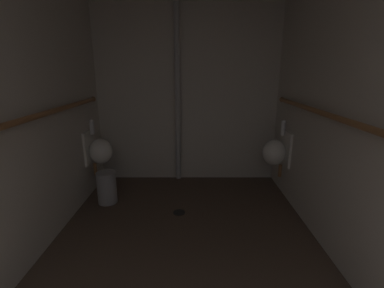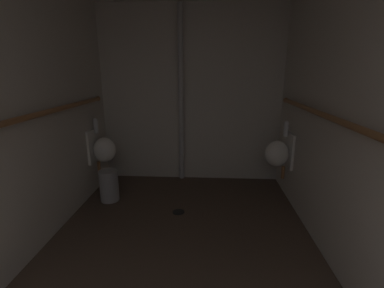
{
  "view_description": "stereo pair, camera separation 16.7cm",
  "coord_description": "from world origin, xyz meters",
  "px_view_note": "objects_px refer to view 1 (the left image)",
  "views": [
    {
      "loc": [
        0.07,
        -0.01,
        1.62
      ],
      "look_at": [
        0.08,
        2.79,
        0.84
      ],
      "focal_mm": 25.37,
      "sensor_mm": 36.0,
      "label": 1
    },
    {
      "loc": [
        0.23,
        -0.01,
        1.62
      ],
      "look_at": [
        0.08,
        2.79,
        0.84
      ],
      "focal_mm": 25.37,
      "sensor_mm": 36.0,
      "label": 2
    }
  ],
  "objects_px": {
    "urinal_left_mid": "(98,150)",
    "waste_bin": "(106,188)",
    "floor_drain": "(178,212)",
    "standpipe_back_wall": "(176,97)",
    "urinal_right_mid": "(275,151)"
  },
  "relations": [
    {
      "from": "urinal_left_mid",
      "to": "waste_bin",
      "type": "distance_m",
      "value": 0.51
    },
    {
      "from": "floor_drain",
      "to": "standpipe_back_wall",
      "type": "bearing_deg",
      "value": 93.09
    },
    {
      "from": "standpipe_back_wall",
      "to": "waste_bin",
      "type": "distance_m",
      "value": 1.53
    },
    {
      "from": "urinal_left_mid",
      "to": "waste_bin",
      "type": "height_order",
      "value": "urinal_left_mid"
    },
    {
      "from": "urinal_left_mid",
      "to": "urinal_right_mid",
      "type": "relative_size",
      "value": 1.0
    },
    {
      "from": "urinal_right_mid",
      "to": "waste_bin",
      "type": "distance_m",
      "value": 2.19
    },
    {
      "from": "urinal_right_mid",
      "to": "waste_bin",
      "type": "xyz_separation_m",
      "value": [
        -2.14,
        -0.24,
        -0.4
      ]
    },
    {
      "from": "urinal_right_mid",
      "to": "standpipe_back_wall",
      "type": "distance_m",
      "value": 1.52
    },
    {
      "from": "urinal_left_mid",
      "to": "urinal_right_mid",
      "type": "xyz_separation_m",
      "value": [
        2.29,
        -0.05,
        0.0
      ]
    },
    {
      "from": "standpipe_back_wall",
      "to": "floor_drain",
      "type": "relative_size",
      "value": 17.38
    },
    {
      "from": "waste_bin",
      "to": "urinal_right_mid",
      "type": "bearing_deg",
      "value": 6.28
    },
    {
      "from": "urinal_left_mid",
      "to": "floor_drain",
      "type": "height_order",
      "value": "urinal_left_mid"
    },
    {
      "from": "urinal_right_mid",
      "to": "urinal_left_mid",
      "type": "bearing_deg",
      "value": 178.69
    },
    {
      "from": "urinal_right_mid",
      "to": "standpipe_back_wall",
      "type": "xyz_separation_m",
      "value": [
        -1.28,
        0.5,
        0.65
      ]
    },
    {
      "from": "urinal_right_mid",
      "to": "floor_drain",
      "type": "bearing_deg",
      "value": -158.06
    }
  ]
}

